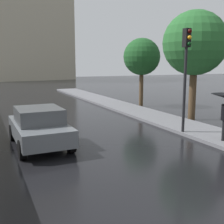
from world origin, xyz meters
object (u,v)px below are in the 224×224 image
at_px(street_tree_near, 142,57).
at_px(street_tree_mid, 195,44).
at_px(traffic_light, 186,61).
at_px(car_grey_mid_road, 39,127).

relative_size(street_tree_near, street_tree_mid, 0.83).
height_order(traffic_light, street_tree_near, street_tree_near).
height_order(car_grey_mid_road, traffic_light, traffic_light).
bearing_deg(street_tree_near, street_tree_mid, -89.46).
bearing_deg(street_tree_mid, traffic_light, -135.21).
xyz_separation_m(street_tree_near, street_tree_mid, (0.05, -5.37, 0.59)).
height_order(street_tree_near, street_tree_mid, street_tree_mid).
height_order(car_grey_mid_road, street_tree_near, street_tree_near).
bearing_deg(street_tree_mid, street_tree_near, 90.54).
distance_m(car_grey_mid_road, traffic_light, 6.43).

